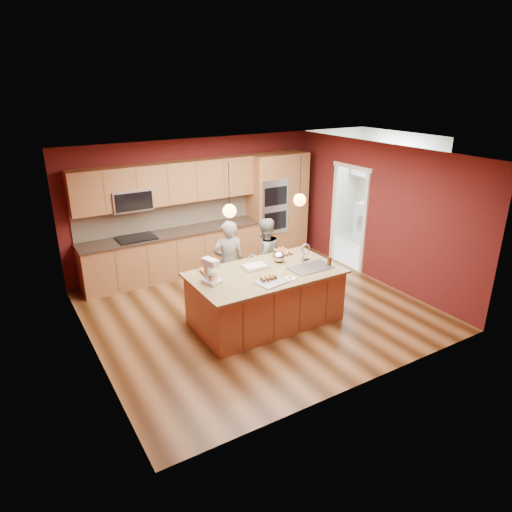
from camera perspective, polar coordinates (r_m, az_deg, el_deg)
floor at (r=8.08m, az=0.19°, el=-6.76°), size 5.50×5.50×0.00m
ceiling at (r=7.22m, az=0.22°, el=12.53°), size 5.50×5.50×0.00m
wall_back at (r=9.67m, az=-7.56°, el=6.43°), size 5.50×0.00×5.50m
wall_front at (r=5.71m, az=13.38°, el=-4.70°), size 5.50×0.00×5.50m
wall_left at (r=6.63m, az=-20.56°, el=-1.78°), size 0.00×5.00×5.00m
wall_right at (r=9.21m, az=15.05°, el=5.12°), size 0.00×5.00×5.00m
cabinet_run at (r=9.31m, az=-10.64°, el=3.30°), size 3.74×0.64×2.30m
oven_column at (r=10.32m, az=2.65°, el=6.38°), size 1.30×0.62×2.30m
doorway_trim at (r=9.82m, az=11.50°, el=4.59°), size 0.08×1.11×2.20m
laundry_room at (r=11.02m, az=16.81°, el=10.73°), size 2.60×2.70×2.70m
pendant_left at (r=6.68m, az=-3.33°, el=5.68°), size 0.20×0.20×0.80m
pendant_right at (r=7.33m, az=5.47°, el=7.03°), size 0.20×0.20×0.80m
island at (r=7.53m, az=1.29°, el=-5.04°), size 2.43×1.36×1.27m
person_left at (r=8.06m, az=-3.44°, el=-0.83°), size 0.63×0.49×1.54m
person_right at (r=8.41m, az=1.06°, el=-0.09°), size 0.76×0.62×1.47m
stand_mixer at (r=6.91m, az=-5.65°, el=-2.12°), size 0.28×0.33×0.39m
sheet_cake at (r=7.50m, az=-0.14°, el=-1.31°), size 0.43×0.33×0.05m
cooling_rack at (r=6.97m, az=2.01°, el=-3.23°), size 0.52×0.41×0.02m
mixing_bowl at (r=7.73m, az=2.89°, el=-0.10°), size 0.22×0.22×0.19m
plate at (r=7.11m, az=4.27°, el=-2.82°), size 0.18×0.18×0.01m
tumbler at (r=7.67m, az=9.15°, el=-0.67°), size 0.07×0.07×0.14m
phone at (r=7.87m, az=6.22°, el=-0.46°), size 0.14×0.08×0.01m
cupcakes_left at (r=7.32m, az=-6.37°, el=-1.92°), size 0.16×0.23×0.07m
cupcakes_rack at (r=7.02m, az=1.59°, el=-2.69°), size 0.28×0.14×0.06m
cupcakes_right at (r=8.11m, az=3.39°, el=0.53°), size 0.24×0.33×0.07m
washer at (r=11.01m, az=16.74°, el=2.73°), size 0.74×0.75×0.93m
dryer at (r=11.50m, az=14.31°, el=3.95°), size 0.62×0.64×1.01m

